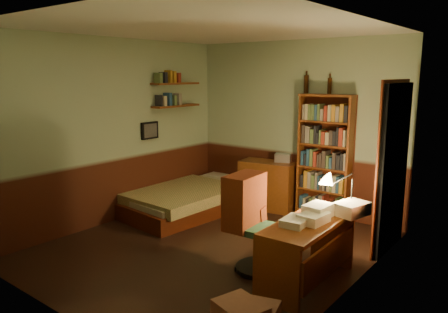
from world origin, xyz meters
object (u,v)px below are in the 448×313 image
Objects in this scene: desk at (307,253)px; desk_lamp at (352,187)px; mini_stereo at (283,158)px; bookshelf at (324,158)px; office_chair at (260,232)px; dresser at (268,185)px; bed at (193,190)px.

desk_lamp reaches higher than desk.
desk_lamp is (1.68, -1.40, 0.10)m from mini_stereo.
desk_lamp is (0.96, -1.36, 0.01)m from bookshelf.
mini_stereo is 0.27× the size of office_chair.
bookshelf is (0.90, 0.08, 0.53)m from dresser.
mini_stereo reaches higher than desk.
desk_lamp reaches higher than dresser.
desk is at bearing 2.57° from office_chair.
office_chair is (-0.72, -0.67, -0.48)m from desk_lamp.
dresser is 0.98× the size of office_chair.
dresser is (0.87, 0.79, 0.06)m from bed.
desk is 0.87m from desk_lamp.
mini_stereo reaches higher than office_chair.
mini_stereo is (1.06, 0.92, 0.50)m from bed.
bookshelf is at bearing 117.83° from desk_lamp.
office_chair is (0.24, -2.03, -0.47)m from bookshelf.
bookshelf is 3.42× the size of desk_lamp.
dresser is at bearing 116.68° from office_chair.
office_chair reaches higher than dresser.
bed is 2.77m from desk.
desk_lamp is at bearing -62.28° from mini_stereo.
bookshelf reaches higher than desk_lamp.
dresser is 1.60× the size of desk_lamp.
desk is 2.29× the size of desk_lamp.
desk is (1.67, -1.89, -0.05)m from dresser.
bed is at bearing 162.56° from desk_lamp.
dresser is 3.57× the size of mini_stereo.
bookshelf is at bearing 93.06° from office_chair.
bookshelf is 1.67m from desk_lamp.
bed is 1.18m from dresser.
bed is 9.08× the size of mini_stereo.
desk_lamp is at bearing -59.43° from bookshelf.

